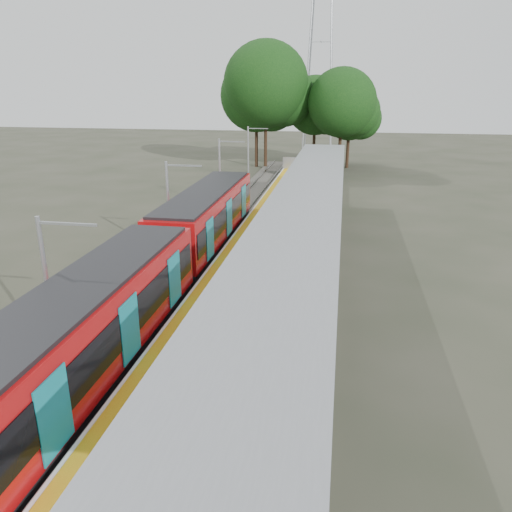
{
  "coord_description": "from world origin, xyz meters",
  "views": [
    {
      "loc": [
        3.13,
        -6.88,
        9.35
      ],
      "look_at": [
        -0.35,
        13.23,
        2.3
      ],
      "focal_mm": 35.0,
      "sensor_mm": 36.0,
      "label": 1
    }
  ],
  "objects_px": {
    "bench_near": "(292,383)",
    "litter_bin": "(302,241)",
    "bench_far": "(331,219)",
    "bench_mid": "(319,321)",
    "info_pillar_near": "(278,317)",
    "train": "(165,256)",
    "info_pillar_far": "(297,209)"
  },
  "relations": [
    {
      "from": "bench_near",
      "to": "info_pillar_far",
      "type": "bearing_deg",
      "value": 72.33
    },
    {
      "from": "bench_mid",
      "to": "train",
      "type": "bearing_deg",
      "value": 151.71
    },
    {
      "from": "train",
      "to": "bench_near",
      "type": "height_order",
      "value": "train"
    },
    {
      "from": "bench_near",
      "to": "litter_bin",
      "type": "relative_size",
      "value": 1.75
    },
    {
      "from": "bench_near",
      "to": "info_pillar_far",
      "type": "distance_m",
      "value": 19.51
    },
    {
      "from": "bench_near",
      "to": "bench_mid",
      "type": "bearing_deg",
      "value": 60.33
    },
    {
      "from": "bench_far",
      "to": "info_pillar_far",
      "type": "xyz_separation_m",
      "value": [
        -2.17,
        1.62,
        0.19
      ]
    },
    {
      "from": "train",
      "to": "bench_far",
      "type": "relative_size",
      "value": 15.95
    },
    {
      "from": "bench_mid",
      "to": "bench_far",
      "type": "xyz_separation_m",
      "value": [
        -0.01,
        13.73,
        0.08
      ]
    },
    {
      "from": "bench_far",
      "to": "info_pillar_far",
      "type": "relative_size",
      "value": 0.95
    },
    {
      "from": "info_pillar_near",
      "to": "litter_bin",
      "type": "bearing_deg",
      "value": 88.65
    },
    {
      "from": "bench_near",
      "to": "info_pillar_near",
      "type": "xyz_separation_m",
      "value": [
        -0.88,
        3.79,
        0.1
      ]
    },
    {
      "from": "bench_far",
      "to": "bench_mid",
      "type": "bearing_deg",
      "value": -67.47
    },
    {
      "from": "bench_far",
      "to": "info_pillar_far",
      "type": "bearing_deg",
      "value": 165.84
    },
    {
      "from": "bench_far",
      "to": "info_pillar_near",
      "type": "relative_size",
      "value": 1.05
    },
    {
      "from": "bench_near",
      "to": "bench_far",
      "type": "distance_m",
      "value": 17.82
    },
    {
      "from": "info_pillar_far",
      "to": "bench_far",
      "type": "bearing_deg",
      "value": -57.38
    },
    {
      "from": "train",
      "to": "info_pillar_far",
      "type": "relative_size",
      "value": 15.13
    },
    {
      "from": "bench_near",
      "to": "bench_far",
      "type": "bearing_deg",
      "value": 65.8
    },
    {
      "from": "info_pillar_near",
      "to": "train",
      "type": "bearing_deg",
      "value": 140.03
    },
    {
      "from": "info_pillar_far",
      "to": "info_pillar_near",
      "type": "bearing_deg",
      "value": -107.81
    },
    {
      "from": "bench_near",
      "to": "train",
      "type": "bearing_deg",
      "value": 105.66
    },
    {
      "from": "bench_mid",
      "to": "info_pillar_near",
      "type": "bearing_deg",
      "value": -165.23
    },
    {
      "from": "info_pillar_near",
      "to": "info_pillar_far",
      "type": "relative_size",
      "value": 0.9
    },
    {
      "from": "bench_near",
      "to": "bench_mid",
      "type": "height_order",
      "value": "bench_near"
    },
    {
      "from": "train",
      "to": "bench_near",
      "type": "relative_size",
      "value": 15.6
    },
    {
      "from": "bench_far",
      "to": "info_pillar_near",
      "type": "height_order",
      "value": "info_pillar_near"
    },
    {
      "from": "train",
      "to": "litter_bin",
      "type": "distance_m",
      "value": 7.69
    },
    {
      "from": "bench_far",
      "to": "info_pillar_near",
      "type": "xyz_separation_m",
      "value": [
        -1.37,
        -14.03,
        0.11
      ]
    },
    {
      "from": "bench_far",
      "to": "info_pillar_near",
      "type": "bearing_deg",
      "value": -73.12
    },
    {
      "from": "train",
      "to": "info_pillar_far",
      "type": "height_order",
      "value": "train"
    },
    {
      "from": "info_pillar_far",
      "to": "bench_near",
      "type": "bearing_deg",
      "value": -105.8
    }
  ]
}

